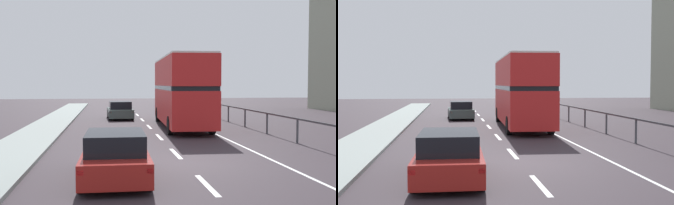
{
  "view_description": "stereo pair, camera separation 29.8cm",
  "coord_description": "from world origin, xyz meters",
  "views": [
    {
      "loc": [
        -2.64,
        -13.39,
        2.72
      ],
      "look_at": [
        0.17,
        4.96,
        1.84
      ],
      "focal_mm": 43.05,
      "sensor_mm": 36.0,
      "label": 1
    },
    {
      "loc": [
        -2.35,
        -13.43,
        2.72
      ],
      "look_at": [
        0.17,
        4.96,
        1.84
      ],
      "focal_mm": 43.05,
      "sensor_mm": 36.0,
      "label": 2
    }
  ],
  "objects": [
    {
      "name": "hatchback_car_near",
      "position": [
        -2.4,
        -1.9,
        0.66
      ],
      "size": [
        1.94,
        4.38,
        1.36
      ],
      "rotation": [
        0.0,
        0.0,
        -0.02
      ],
      "color": "maroon",
      "rests_on": "ground"
    },
    {
      "name": "sedan_car_ahead",
      "position": [
        -1.62,
        17.62,
        0.65
      ],
      "size": [
        1.97,
        4.14,
        1.36
      ],
      "rotation": [
        0.0,
        0.0,
        0.04
      ],
      "color": "#40514C",
      "rests_on": "ground"
    },
    {
      "name": "lane_paint_markings",
      "position": [
        1.97,
        8.16,
        0.0
      ],
      "size": [
        3.31,
        46.0,
        0.01
      ],
      "color": "silver",
      "rests_on": "ground"
    },
    {
      "name": "double_decker_bus_red",
      "position": [
        1.96,
        11.14,
        2.31
      ],
      "size": [
        2.88,
        10.59,
        4.32
      ],
      "rotation": [
        0.0,
        0.0,
        -0.04
      ],
      "color": "red",
      "rests_on": "ground"
    },
    {
      "name": "ground_plane",
      "position": [
        0.0,
        0.0,
        -0.05
      ],
      "size": [
        75.1,
        120.0,
        0.1
      ],
      "primitive_type": "cube",
      "color": "#31292E"
    },
    {
      "name": "bridge_side_railing",
      "position": [
        5.96,
        9.0,
        0.93
      ],
      "size": [
        0.1,
        42.0,
        1.15
      ],
      "color": "#424349",
      "rests_on": "ground"
    }
  ]
}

